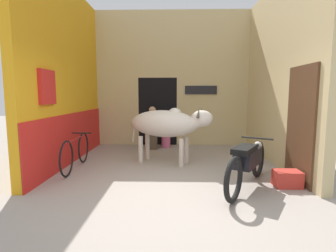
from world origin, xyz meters
name	(u,v)px	position (x,y,z in m)	size (l,w,h in m)	color
ground_plane	(170,197)	(0.00, 0.00, 0.00)	(30.00, 30.00, 0.00)	#9E9389
wall_left_shopfront	(66,77)	(-2.42, 2.11, 1.99)	(0.25, 4.25, 4.12)	orange
wall_back_with_doorway	(167,91)	(-0.16, 4.49, 1.71)	(4.68, 0.93, 4.12)	#D1BC84
wall_right_with_door	(280,75)	(2.43, 2.08, 2.03)	(0.22, 4.25, 4.12)	#D1BC84
cow	(167,124)	(-0.10, 2.02, 0.92)	(2.01, 1.18, 1.32)	beige
motorcycle_near	(248,162)	(1.32, 0.43, 0.46)	(1.18, 1.86, 0.80)	black
bicycle	(76,152)	(-2.04, 1.51, 0.37)	(0.44, 1.80, 0.73)	black
shopkeeper_seated	(152,127)	(-0.57, 3.64, 0.65)	(0.42, 0.33, 1.24)	brown
plastic_stool	(166,139)	(-0.18, 3.84, 0.26)	(0.38, 0.38, 0.48)	#DB6093
crate	(287,179)	(2.03, 0.51, 0.14)	(0.44, 0.32, 0.28)	red
bucket	(255,158)	(1.95, 2.04, 0.13)	(0.26, 0.26, 0.26)	#A8A8B2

